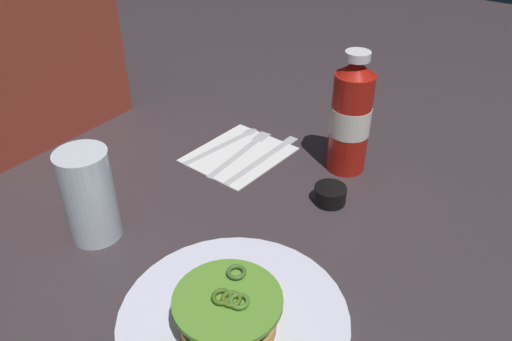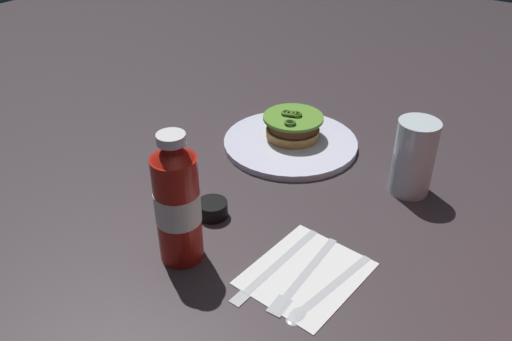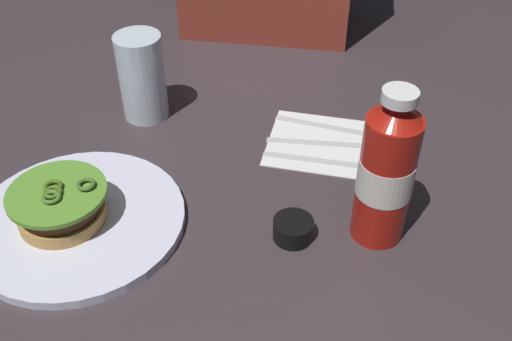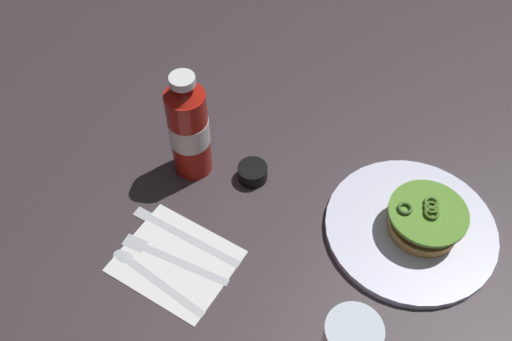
% 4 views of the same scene
% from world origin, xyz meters
% --- Properties ---
extents(ground_plane, '(3.00, 3.00, 0.00)m').
position_xyz_m(ground_plane, '(0.00, 0.00, 0.00)').
color(ground_plane, '#393034').
extents(dinner_plate, '(0.27, 0.27, 0.01)m').
position_xyz_m(dinner_plate, '(-0.11, -0.05, 0.01)').
color(dinner_plate, white).
rests_on(dinner_plate, ground_plane).
extents(burger_sandwich, '(0.12, 0.12, 0.05)m').
position_xyz_m(burger_sandwich, '(-0.13, -0.05, 0.04)').
color(burger_sandwich, tan).
rests_on(burger_sandwich, dinner_plate).
extents(ketchup_bottle, '(0.07, 0.07, 0.21)m').
position_xyz_m(ketchup_bottle, '(0.26, 0.00, 0.10)').
color(ketchup_bottle, '#B01A10').
rests_on(ketchup_bottle, ground_plane).
extents(condiment_cup, '(0.05, 0.05, 0.03)m').
position_xyz_m(condiment_cup, '(0.16, -0.03, 0.01)').
color(condiment_cup, black).
rests_on(condiment_cup, ground_plane).
extents(napkin, '(0.18, 0.16, 0.00)m').
position_xyz_m(napkin, '(0.19, 0.17, 0.00)').
color(napkin, white).
rests_on(napkin, ground_plane).
extents(butter_knife, '(0.20, 0.03, 0.00)m').
position_xyz_m(butter_knife, '(0.21, 0.13, 0.00)').
color(butter_knife, silver).
rests_on(butter_knife, napkin).
extents(fork_utensil, '(0.18, 0.03, 0.00)m').
position_xyz_m(fork_utensil, '(0.21, 0.17, 0.00)').
color(fork_utensil, silver).
rests_on(fork_utensil, napkin).
extents(spoon_utensil, '(0.18, 0.05, 0.00)m').
position_xyz_m(spoon_utensil, '(0.22, 0.21, 0.00)').
color(spoon_utensil, silver).
rests_on(spoon_utensil, napkin).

